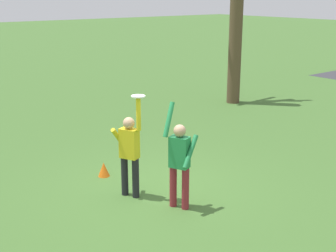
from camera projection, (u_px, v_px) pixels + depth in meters
name	position (u px, v px, depth m)	size (l,w,h in m)	color
ground_plane	(158.00, 191.00, 9.51)	(120.00, 120.00, 0.00)	#426B2D
person_catcher	(129.00, 150.00, 9.00)	(0.58, 0.50, 2.08)	black
person_defender	(179.00, 159.00, 8.51)	(0.64, 0.59, 2.04)	maroon
frisbee_disc	(138.00, 96.00, 8.59)	(0.27, 0.27, 0.02)	white
bare_tree_tall	(234.00, 10.00, 16.36)	(1.45, 2.21, 6.96)	brown
field_cone_orange	(104.00, 169.00, 10.23)	(0.26, 0.26, 0.32)	orange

